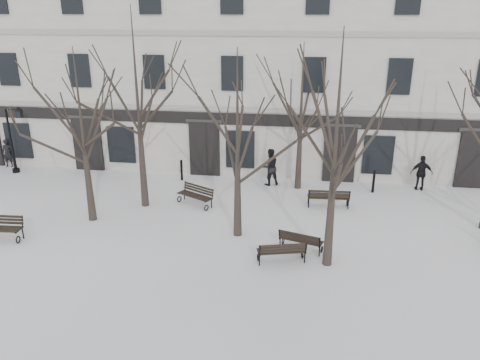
% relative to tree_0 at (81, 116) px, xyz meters
% --- Properties ---
extents(ground, '(100.00, 100.00, 0.00)m').
position_rel_tree_0_xyz_m(ground, '(7.05, -1.72, -4.44)').
color(ground, white).
rests_on(ground, ground).
extents(building, '(40.40, 10.20, 11.40)m').
position_rel_tree_0_xyz_m(building, '(7.05, 11.24, 1.07)').
color(building, beige).
rests_on(building, ground).
extents(tree_0, '(4.98, 4.98, 7.11)m').
position_rel_tree_0_xyz_m(tree_0, '(0.00, 0.00, 0.00)').
color(tree_0, black).
rests_on(tree_0, ground).
extents(tree_1, '(5.04, 5.04, 7.20)m').
position_rel_tree_0_xyz_m(tree_1, '(6.30, -0.55, 0.06)').
color(tree_1, black).
rests_on(tree_1, ground).
extents(tree_2, '(5.57, 5.57, 7.96)m').
position_rel_tree_0_xyz_m(tree_2, '(9.72, -2.35, 0.53)').
color(tree_2, black).
rests_on(tree_2, ground).
extents(tree_4, '(6.02, 6.02, 8.60)m').
position_rel_tree_0_xyz_m(tree_4, '(1.71, 1.78, 0.94)').
color(tree_4, black).
rests_on(tree_4, ground).
extents(tree_5, '(4.92, 4.92, 7.03)m').
position_rel_tree_0_xyz_m(tree_5, '(8.53, 4.97, -0.05)').
color(tree_5, black).
rests_on(tree_5, ground).
extents(bench_1, '(1.78, 1.01, 0.85)m').
position_rel_tree_0_xyz_m(bench_1, '(8.14, -2.49, -3.98)').
color(bench_1, black).
rests_on(bench_1, ground).
extents(bench_2, '(1.68, 1.03, 0.81)m').
position_rel_tree_0_xyz_m(bench_2, '(8.77, -1.51, -4.01)').
color(bench_2, black).
rests_on(bench_2, ground).
extents(bench_3, '(1.81, 1.39, 0.88)m').
position_rel_tree_0_xyz_m(bench_3, '(3.98, 2.19, -3.96)').
color(bench_3, black).
rests_on(bench_3, ground).
extents(bench_4, '(1.87, 0.75, 0.93)m').
position_rel_tree_0_xyz_m(bench_4, '(9.94, 2.67, -3.94)').
color(bench_4, black).
rests_on(bench_4, ground).
extents(lamp_post, '(1.14, 0.42, 3.64)m').
position_rel_tree_0_xyz_m(lamp_post, '(-6.53, 5.19, -2.34)').
color(lamp_post, black).
rests_on(lamp_post, ground).
extents(bollard_a, '(0.14, 0.14, 1.11)m').
position_rel_tree_0_xyz_m(bollard_a, '(2.52, 5.24, -3.85)').
color(bollard_a, black).
rests_on(bollard_a, ground).
extents(bollard_b, '(0.15, 0.15, 1.14)m').
position_rel_tree_0_xyz_m(bollard_b, '(12.16, 4.86, -3.83)').
color(bollard_b, black).
rests_on(bollard_b, ground).
extents(pedestrian_a, '(0.63, 0.46, 1.59)m').
position_rel_tree_0_xyz_m(pedestrian_a, '(-7.71, 6.04, -4.44)').
color(pedestrian_a, black).
rests_on(pedestrian_a, ground).
extents(pedestrian_b, '(1.13, 1.02, 1.89)m').
position_rel_tree_0_xyz_m(pedestrian_b, '(7.09, 5.22, -4.44)').
color(pedestrian_b, black).
rests_on(pedestrian_b, ground).
extents(pedestrian_c, '(1.06, 0.49, 1.76)m').
position_rel_tree_0_xyz_m(pedestrian_c, '(14.49, 5.52, -4.44)').
color(pedestrian_c, black).
rests_on(pedestrian_c, ground).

